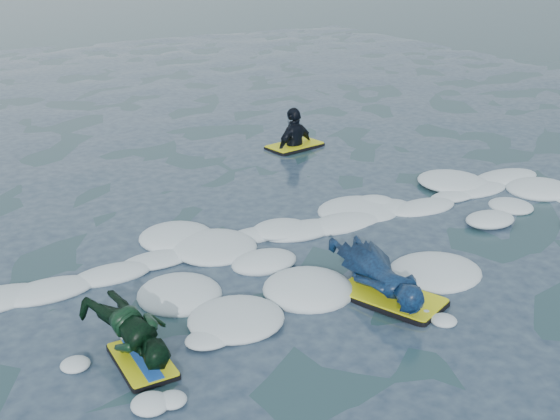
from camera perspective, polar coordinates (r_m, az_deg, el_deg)
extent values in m
plane|color=#172D38|center=(8.30, 0.57, -6.87)|extent=(120.00, 120.00, 0.00)
cube|color=black|center=(8.23, 8.98, -7.11)|extent=(1.07, 1.37, 0.06)
cube|color=yellow|center=(8.21, 9.00, -6.85)|extent=(1.04, 1.33, 0.02)
imported|color=navy|center=(8.30, 8.00, -5.02)|extent=(0.95, 1.89, 0.43)
cube|color=black|center=(7.18, -11.11, -12.00)|extent=(0.49, 0.89, 0.04)
cube|color=yellow|center=(7.16, -11.13, -11.80)|extent=(0.47, 0.87, 0.02)
cube|color=blue|center=(7.16, -11.14, -11.73)|extent=(0.17, 0.84, 0.01)
imported|color=black|center=(7.21, -11.79, -9.56)|extent=(0.79, 1.39, 0.50)
cube|color=black|center=(13.90, 1.19, 5.19)|extent=(1.20, 0.79, 0.06)
cube|color=yellow|center=(13.88, 1.20, 5.34)|extent=(1.17, 0.77, 0.02)
imported|color=black|center=(13.91, 1.19, 4.98)|extent=(1.05, 0.66, 1.67)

